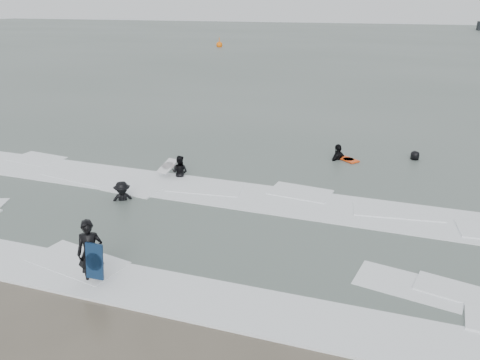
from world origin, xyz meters
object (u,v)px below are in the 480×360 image
(surfer_right_near, at_px, (338,160))
(surfer_right_far, at_px, (414,161))
(surfer_wading, at_px, (180,177))
(surfer_centre, at_px, (94,283))
(buoy, at_px, (219,45))
(surfer_breaker, at_px, (123,202))

(surfer_right_near, bearing_deg, surfer_right_far, 134.42)
(surfer_wading, height_order, surfer_right_far, surfer_right_far)
(surfer_centre, height_order, surfer_right_far, surfer_centre)
(buoy, bearing_deg, surfer_breaker, -71.50)
(surfer_centre, height_order, buoy, buoy)
(surfer_breaker, distance_m, surfer_right_far, 13.46)
(surfer_wading, height_order, surfer_breaker, surfer_breaker)
(surfer_centre, distance_m, surfer_breaker, 5.39)
(surfer_breaker, height_order, buoy, buoy)
(surfer_wading, distance_m, surfer_right_near, 7.53)
(surfer_right_near, relative_size, surfer_right_far, 1.19)
(surfer_breaker, xyz_separation_m, surfer_right_near, (6.83, 7.65, 0.00))
(surfer_centre, distance_m, buoy, 68.13)
(surfer_wading, xyz_separation_m, surfer_right_far, (9.41, 5.63, 0.00))
(surfer_right_near, bearing_deg, surfer_breaker, -15.11)
(surfer_centre, xyz_separation_m, surfer_breaker, (-2.25, 4.90, 0.00))
(surfer_breaker, bearing_deg, surfer_centre, -102.66)
(surfer_centre, bearing_deg, buoy, 83.20)
(surfer_wading, height_order, buoy, buoy)
(surfer_centre, height_order, surfer_right_near, surfer_right_near)
(buoy, bearing_deg, surfer_wading, -69.82)
(surfer_centre, xyz_separation_m, buoy, (-22.16, 64.43, 0.42))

